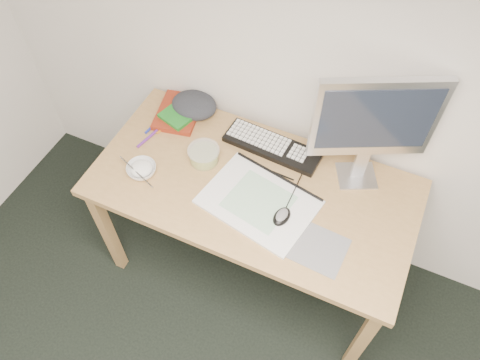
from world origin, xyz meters
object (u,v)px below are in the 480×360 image
object	(u,v)px
desk	(253,196)
monitor	(375,122)
keyboard	(272,146)
rice_bowl	(142,170)
sketchpad	(259,202)

from	to	relation	value
desk	monitor	bearing A→B (deg)	30.92
keyboard	monitor	xyz separation A→B (m)	(0.39, 0.01, 0.33)
keyboard	rice_bowl	size ratio (longest dim) A/B	3.45
sketchpad	monitor	world-z (taller)	monitor
sketchpad	keyboard	bearing A→B (deg)	112.74
keyboard	desk	bearing A→B (deg)	-85.26
rice_bowl	keyboard	bearing A→B (deg)	38.04
desk	sketchpad	bearing A→B (deg)	-51.29
keyboard	monitor	world-z (taller)	monitor
sketchpad	keyboard	distance (m)	0.31
sketchpad	monitor	bearing A→B (deg)	53.78
keyboard	sketchpad	bearing A→B (deg)	-74.72
sketchpad	rice_bowl	distance (m)	0.53
keyboard	rice_bowl	world-z (taller)	rice_bowl
desk	monitor	world-z (taller)	monitor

